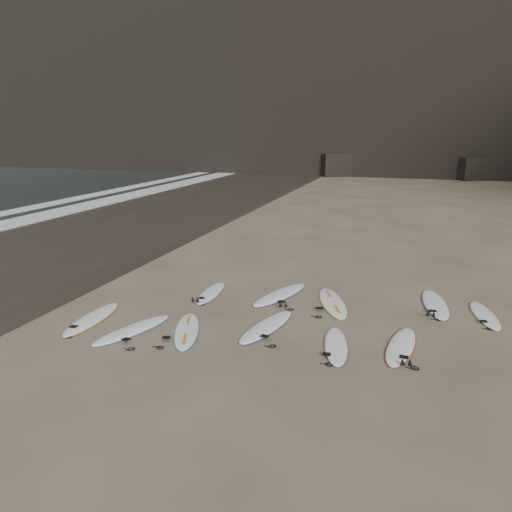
{
  "coord_description": "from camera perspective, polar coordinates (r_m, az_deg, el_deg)",
  "views": [
    {
      "loc": [
        2.83,
        -11.63,
        5.18
      ],
      "look_at": [
        -1.51,
        2.02,
        1.5
      ],
      "focal_mm": 35.0,
      "sensor_mm": 36.0,
      "label": 1
    }
  ],
  "objects": [
    {
      "name": "surfboard_0",
      "position": [
        13.63,
        -13.92,
        -8.16
      ],
      "size": [
        1.38,
        2.61,
        0.09
      ],
      "primitive_type": "ellipsoid",
      "rotation": [
        0.0,
        0.0,
        -0.32
      ],
      "color": "white",
      "rests_on": "ground"
    },
    {
      "name": "foam_near",
      "position": [
        30.81,
        -26.62,
        3.24
      ],
      "size": [
        2.2,
        200.0,
        0.05
      ],
      "primitive_type": "cube",
      "color": "white",
      "rests_on": "ground"
    },
    {
      "name": "surfboard_7",
      "position": [
        15.38,
        8.74,
        -5.25
      ],
      "size": [
        1.56,
        2.83,
        0.1
      ],
      "primitive_type": "ellipsoid",
      "rotation": [
        0.0,
        0.0,
        0.34
      ],
      "color": "white",
      "rests_on": "ground"
    },
    {
      "name": "surfboard_11",
      "position": [
        14.7,
        -18.22,
        -6.78
      ],
      "size": [
        0.81,
        2.67,
        0.09
      ],
      "primitive_type": "ellipsoid",
      "rotation": [
        0.0,
        0.0,
        0.07
      ],
      "color": "white",
      "rests_on": "ground"
    },
    {
      "name": "wet_sand",
      "position": [
        27.3,
        -18.26,
        2.74
      ],
      "size": [
        12.0,
        200.0,
        0.01
      ],
      "primitive_type": "cube",
      "color": "#383026",
      "rests_on": "ground"
    },
    {
      "name": "surfboard_3",
      "position": [
        12.51,
        9.12,
        -10.04
      ],
      "size": [
        0.96,
        2.34,
        0.08
      ],
      "primitive_type": "ellipsoid",
      "rotation": [
        0.0,
        0.0,
        0.19
      ],
      "color": "white",
      "rests_on": "ground"
    },
    {
      "name": "surfboard_5",
      "position": [
        16.15,
        -5.19,
        -4.21
      ],
      "size": [
        0.71,
        2.33,
        0.08
      ],
      "primitive_type": "ellipsoid",
      "rotation": [
        0.0,
        0.0,
        0.07
      ],
      "color": "white",
      "rests_on": "ground"
    },
    {
      "name": "surfboard_8",
      "position": [
        16.01,
        19.79,
        -5.17
      ],
      "size": [
        0.99,
        2.77,
        0.1
      ],
      "primitive_type": "ellipsoid",
      "rotation": [
        0.0,
        0.0,
        0.13
      ],
      "color": "white",
      "rests_on": "ground"
    },
    {
      "name": "ground",
      "position": [
        13.04,
        3.67,
        -9.02
      ],
      "size": [
        240.0,
        240.0,
        0.0
      ],
      "primitive_type": "plane",
      "color": "#897559",
      "rests_on": "ground"
    },
    {
      "name": "surfboard_2",
      "position": [
        13.45,
        1.24,
        -8.03
      ],
      "size": [
        1.18,
        2.72,
        0.1
      ],
      "primitive_type": "ellipsoid",
      "rotation": [
        0.0,
        0.0,
        -0.21
      ],
      "color": "white",
      "rests_on": "ground"
    },
    {
      "name": "surfboard_1",
      "position": [
        13.32,
        -7.92,
        -8.4
      ],
      "size": [
        1.45,
        2.56,
        0.09
      ],
      "primitive_type": "ellipsoid",
      "rotation": [
        0.0,
        0.0,
        0.36
      ],
      "color": "white",
      "rests_on": "ground"
    },
    {
      "name": "surfboard_9",
      "position": [
        15.66,
        24.67,
        -6.12
      ],
      "size": [
        0.9,
        2.34,
        0.08
      ],
      "primitive_type": "ellipsoid",
      "rotation": [
        0.0,
        0.0,
        0.16
      ],
      "color": "white",
      "rests_on": "ground"
    },
    {
      "name": "surfboard_4",
      "position": [
        12.81,
        16.24,
        -9.83
      ],
      "size": [
        0.89,
        2.52,
        0.09
      ],
      "primitive_type": "ellipsoid",
      "rotation": [
        0.0,
        0.0,
        -0.12
      ],
      "color": "white",
      "rests_on": "ground"
    },
    {
      "name": "surfboard_6",
      "position": [
        15.92,
        2.77,
        -4.41
      ],
      "size": [
        1.52,
        2.87,
        0.1
      ],
      "primitive_type": "ellipsoid",
      "rotation": [
        0.0,
        0.0,
        -0.32
      ],
      "color": "white",
      "rests_on": "ground"
    }
  ]
}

